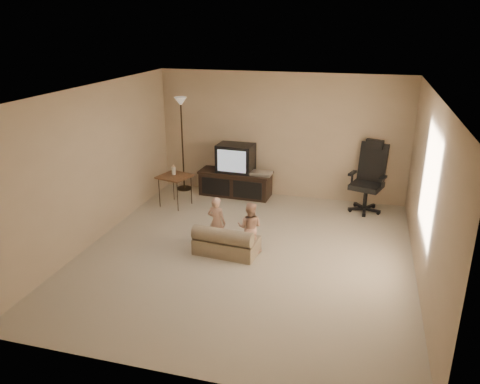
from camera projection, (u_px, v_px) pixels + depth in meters
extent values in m
plane|color=#AFA28B|center=(246.00, 254.00, 7.27)|extent=(5.50, 5.50, 0.00)
plane|color=silver|center=(247.00, 91.00, 6.41)|extent=(5.50, 5.50, 0.00)
plane|color=tan|center=(281.00, 136.00, 9.33)|extent=(5.00, 0.00, 5.00)
plane|color=tan|center=(172.00, 267.00, 4.35)|extent=(5.00, 0.00, 5.00)
plane|color=tan|center=(95.00, 165.00, 7.46)|extent=(0.00, 5.50, 5.50)
plane|color=tan|center=(428.00, 193.00, 6.22)|extent=(0.00, 5.50, 5.50)
cube|color=black|center=(236.00, 184.00, 9.66)|extent=(1.46, 0.58, 0.46)
cube|color=black|center=(235.00, 172.00, 9.57)|extent=(1.51, 0.63, 0.04)
cube|color=black|center=(216.00, 186.00, 9.52)|extent=(0.60, 0.05, 0.35)
cube|color=black|center=(247.00, 190.00, 9.33)|extent=(0.60, 0.05, 0.35)
cube|color=black|center=(236.00, 158.00, 9.48)|extent=(0.74, 0.55, 0.57)
cube|color=white|center=(232.00, 161.00, 9.25)|extent=(0.59, 0.04, 0.44)
cube|color=silver|center=(261.00, 173.00, 9.34)|extent=(0.42, 0.31, 0.06)
cylinder|color=black|center=(365.00, 198.00, 8.80)|extent=(0.07, 0.07, 0.43)
cube|color=black|center=(366.00, 186.00, 8.72)|extent=(0.67, 0.67, 0.10)
cube|color=black|center=(373.00, 162.00, 8.78)|extent=(0.55, 0.34, 0.75)
cube|color=black|center=(375.00, 144.00, 8.66)|extent=(0.34, 0.20, 0.17)
cube|color=black|center=(352.00, 173.00, 8.80)|extent=(0.16, 0.31, 0.04)
cube|color=black|center=(383.00, 178.00, 8.50)|extent=(0.16, 0.31, 0.04)
cube|color=brown|center=(175.00, 176.00, 8.99)|extent=(0.68, 0.68, 0.03)
cylinder|color=black|center=(159.00, 192.00, 9.02)|extent=(0.02, 0.02, 0.61)
cylinder|color=black|center=(178.00, 196.00, 8.81)|extent=(0.02, 0.02, 0.61)
cylinder|color=black|center=(174.00, 186.00, 9.38)|extent=(0.02, 0.02, 0.61)
cylinder|color=black|center=(191.00, 190.00, 9.17)|extent=(0.02, 0.02, 0.61)
cylinder|color=silver|center=(174.00, 171.00, 9.02)|extent=(0.08, 0.08, 0.15)
cone|color=beige|center=(173.00, 166.00, 8.99)|extent=(0.06, 0.06, 0.06)
cylinder|color=black|center=(184.00, 188.00, 10.08)|extent=(0.31, 0.31, 0.03)
cylinder|color=black|center=(183.00, 147.00, 9.76)|extent=(0.03, 0.03, 1.86)
cone|color=beige|center=(181.00, 101.00, 9.44)|extent=(0.26, 0.26, 0.17)
cube|color=tan|center=(227.00, 245.00, 7.28)|extent=(1.01, 0.60, 0.25)
cylinder|color=tan|center=(222.00, 236.00, 7.05)|extent=(0.96, 0.31, 0.23)
imported|color=#D9A588|center=(217.00, 222.00, 7.36)|extent=(0.34, 0.28, 0.85)
imported|color=#D9A588|center=(250.00, 227.00, 7.22)|extent=(0.40, 0.22, 0.82)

